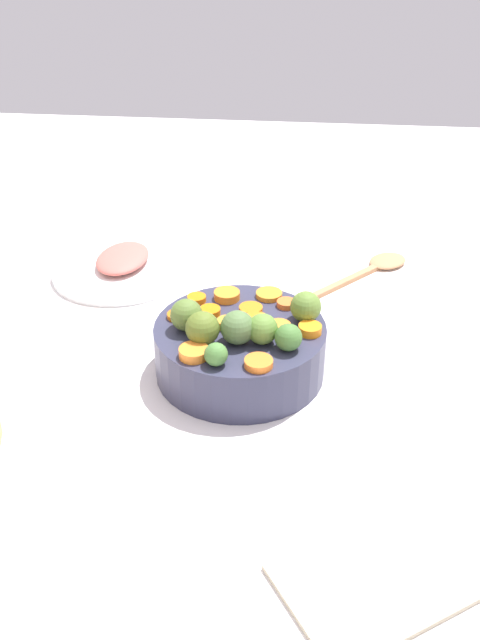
{
  "coord_description": "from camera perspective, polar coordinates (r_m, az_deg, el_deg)",
  "views": [
    {
      "loc": [
        0.05,
        -0.76,
        0.56
      ],
      "look_at": [
        -0.03,
        -0.01,
        0.1
      ],
      "focal_mm": 38.61,
      "sensor_mm": 36.0,
      "label": 1
    }
  ],
  "objects": [
    {
      "name": "serving_bowl_carrots",
      "position": [
        0.91,
        -0.0,
        -2.44
      ],
      "size": [
        0.22,
        0.22,
        0.07
      ],
      "primitive_type": "cylinder",
      "color": "#33354D",
      "rests_on": "tabletop"
    },
    {
      "name": "brussels_sprout_3",
      "position": [
        0.88,
        -4.46,
        0.42
      ],
      "size": [
        0.04,
        0.04,
        0.04
      ],
      "primitive_type": "sphere",
      "color": "#577331",
      "rests_on": "serving_bowl_carrots"
    },
    {
      "name": "carrot_slice_10",
      "position": [
        0.92,
        0.9,
        0.89
      ],
      "size": [
        0.04,
        0.04,
        0.01
      ],
      "primitive_type": "cylinder",
      "rotation": [
        0.0,
        0.0,
        3.42
      ],
      "color": "orange",
      "rests_on": "serving_bowl_carrots"
    },
    {
      "name": "carrot_slice_6",
      "position": [
        0.89,
        1.35,
        -0.11
      ],
      "size": [
        0.05,
        0.05,
        0.01
      ],
      "primitive_type": "cylinder",
      "rotation": [
        0.0,
        0.0,
        2.33
      ],
      "color": "orange",
      "rests_on": "serving_bowl_carrots"
    },
    {
      "name": "carrot_slice_1",
      "position": [
        0.88,
        3.23,
        -0.62
      ],
      "size": [
        0.04,
        0.04,
        0.01
      ],
      "primitive_type": "cylinder",
      "rotation": [
        0.0,
        0.0,
        2.21
      ],
      "color": "orange",
      "rests_on": "serving_bowl_carrots"
    },
    {
      "name": "carrot_slice_12",
      "position": [
        0.91,
        -2.5,
        0.74
      ],
      "size": [
        0.03,
        0.03,
        0.01
      ],
      "primitive_type": "cylinder",
      "rotation": [
        0.0,
        0.0,
        1.64
      ],
      "color": "orange",
      "rests_on": "serving_bowl_carrots"
    },
    {
      "name": "carrot_slice_5",
      "position": [
        0.81,
        1.5,
        -3.57
      ],
      "size": [
        0.04,
        0.04,
        0.01
      ],
      "primitive_type": "cylinder",
      "rotation": [
        0.0,
        0.0,
        1.79
      ],
      "color": "orange",
      "rests_on": "serving_bowl_carrots"
    },
    {
      "name": "carrot_slice_8",
      "position": [
        0.95,
        -3.61,
        1.78
      ],
      "size": [
        0.03,
        0.03,
        0.01
      ],
      "primitive_type": "cylinder",
      "rotation": [
        0.0,
        0.0,
        1.86
      ],
      "color": "orange",
      "rests_on": "serving_bowl_carrots"
    },
    {
      "name": "carrot_slice_11",
      "position": [
        0.91,
        -5.17,
        0.46
      ],
      "size": [
        0.04,
        0.04,
        0.01
      ],
      "primitive_type": "cylinder",
      "rotation": [
        0.0,
        0.0,
        0.6
      ],
      "color": "orange",
      "rests_on": "serving_bowl_carrots"
    },
    {
      "name": "carrot_slice_0",
      "position": [
        0.88,
        5.82,
        -0.77
      ],
      "size": [
        0.04,
        0.04,
        0.01
      ],
      "primitive_type": "cylinder",
      "rotation": [
        0.0,
        0.0,
        1.86
      ],
      "color": "orange",
      "rests_on": "serving_bowl_carrots"
    },
    {
      "name": "carrot_slice_7",
      "position": [
        0.95,
        -1.09,
        2.07
      ],
      "size": [
        0.05,
        0.05,
        0.01
      ],
      "primitive_type": "cylinder",
      "rotation": [
        0.0,
        0.0,
        5.59
      ],
      "color": "orange",
      "rests_on": "serving_bowl_carrots"
    },
    {
      "name": "dish_towel",
      "position": [
        0.7,
        11.58,
        -20.19
      ],
      "size": [
        0.22,
        0.21,
        0.01
      ],
      "primitive_type": "cube",
      "rotation": [
        0.0,
        0.0,
        0.59
      ],
      "color": "#BEB294",
      "rests_on": "tabletop"
    },
    {
      "name": "wooden_spoon",
      "position": [
        1.19,
        10.76,
        4.16
      ],
      "size": [
        0.22,
        0.24,
        0.01
      ],
      "color": "tan",
      "rests_on": "tabletop"
    },
    {
      "name": "tabletop",
      "position": [
        0.94,
        2.0,
        -4.39
      ],
      "size": [
        2.4,
        2.4,
        0.02
      ],
      "primitive_type": "cube",
      "color": "white",
      "rests_on": "ground"
    },
    {
      "name": "brussels_sprout_2",
      "position": [
        0.84,
        4.03,
        -1.44
      ],
      "size": [
        0.03,
        0.03,
        0.03
      ],
      "primitive_type": "sphere",
      "color": "#467733",
      "rests_on": "serving_bowl_carrots"
    },
    {
      "name": "brussels_sprout_1",
      "position": [
        0.85,
        2.08,
        -0.76
      ],
      "size": [
        0.04,
        0.04,
        0.04
      ],
      "primitive_type": "sphere",
      "color": "olive",
      "rests_on": "serving_bowl_carrots"
    },
    {
      "name": "carrot_slice_9",
      "position": [
        0.89,
        -1.08,
        -0.26
      ],
      "size": [
        0.03,
        0.03,
        0.01
      ],
      "primitive_type": "cylinder",
      "rotation": [
        0.0,
        0.0,
        0.24
      ],
      "color": "orange",
      "rests_on": "serving_bowl_carrots"
    },
    {
      "name": "brussels_sprout_4",
      "position": [
        0.81,
        -2.0,
        -2.87
      ],
      "size": [
        0.03,
        0.03,
        0.03
      ],
      "primitive_type": "sphere",
      "color": "#4B7E38",
      "rests_on": "serving_bowl_carrots"
    },
    {
      "name": "carrot_slice_3",
      "position": [
        0.95,
        2.64,
        2.11
      ],
      "size": [
        0.05,
        0.05,
        0.01
      ],
      "primitive_type": "cylinder",
      "rotation": [
        0.0,
        0.0,
        3.79
      ],
      "color": "orange",
      "rests_on": "serving_bowl_carrots"
    },
    {
      "name": "ham_plate",
      "position": [
        1.18,
        -9.93,
        4.04
      ],
      "size": [
        0.22,
        0.22,
        0.01
      ],
      "primitive_type": "cylinder",
      "color": "white",
      "rests_on": "tabletop"
    },
    {
      "name": "brussels_sprout_0",
      "position": [
        0.85,
        -0.2,
        -0.63
      ],
      "size": [
        0.04,
        0.04,
        0.04
      ],
      "primitive_type": "sphere",
      "color": "#537440",
      "rests_on": "serving_bowl_carrots"
    },
    {
      "name": "carrot_slice_4",
      "position": [
        0.83,
        -3.85,
        -2.71
      ],
      "size": [
        0.05,
        0.05,
        0.01
      ],
      "primitive_type": "cylinder",
      "rotation": [
        0.0,
        0.0,
        5.81
      ],
      "color": "orange",
      "rests_on": "serving_bowl_carrots"
    },
    {
      "name": "brussels_sprout_6",
      "position": [
        0.85,
        -3.13,
        -0.69
      ],
      "size": [
        0.04,
        0.04,
        0.04
      ],
      "primitive_type": "sphere",
      "color": "#5B7028",
      "rests_on": "serving_bowl_carrots"
    },
    {
      "name": "brussels_sprout_5",
      "position": [
        0.9,
        5.47,
        1.1
      ],
      "size": [
        0.04,
        0.04,
        0.04
      ],
      "primitive_type": "sphere",
      "color": "olive",
      "rests_on": "serving_bowl_carrots"
    },
    {
      "name": "carrot_slice_2",
      "position": [
        0.93,
        3.86,
        1.37
      ],
      "size": [
        0.03,
        0.03,
        0.01
      ],
      "primitive_type": "cylinder",
      "rotation": [
        0.0,
        0.0,
        5.87
      ],
      "color": "orange",
      "rests_on": "serving_bowl_carrots"
    },
    {
      "name": "ham_slice_main",
      "position": [
        1.19,
        -9.7,
        5.09
      ],
      "size": [
        0.09,
        0.13,
        0.02
      ],
      "primitive_type": "ellipsoid",
      "rotation": [
        0.0,
        0.0,
        1.51
      ],
      "color": "#D3665B",
      "rests_on": "ham_plate"
    }
  ]
}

